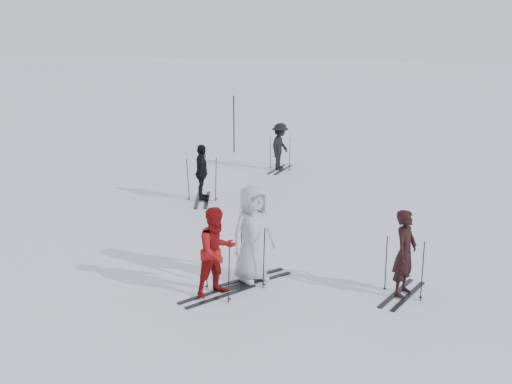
% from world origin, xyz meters
% --- Properties ---
extents(ground, '(120.00, 120.00, 0.00)m').
position_xyz_m(ground, '(0.00, 0.00, 0.00)').
color(ground, silver).
rests_on(ground, ground).
extents(skier_near_dark, '(0.55, 0.68, 1.61)m').
position_xyz_m(skier_near_dark, '(3.54, -1.68, 0.80)').
color(skier_near_dark, black).
rests_on(skier_near_dark, ground).
extents(skier_red, '(0.98, 1.02, 1.65)m').
position_xyz_m(skier_red, '(0.25, -2.57, 0.83)').
color(skier_red, maroon).
rests_on(skier_red, ground).
extents(skier_grey, '(1.05, 1.09, 1.88)m').
position_xyz_m(skier_grey, '(0.70, -1.76, 0.94)').
color(skier_grey, '#A8ADB2').
rests_on(skier_grey, ground).
extents(skier_uphill_left, '(0.62, 0.98, 1.55)m').
position_xyz_m(skier_uphill_left, '(-2.17, 3.24, 0.77)').
color(skier_uphill_left, black).
rests_on(skier_uphill_left, ground).
extents(skier_uphill_far, '(0.72, 1.07, 1.54)m').
position_xyz_m(skier_uphill_far, '(-0.93, 7.37, 0.77)').
color(skier_uphill_far, black).
rests_on(skier_uphill_far, ground).
extents(skis_near_dark, '(1.74, 1.28, 1.14)m').
position_xyz_m(skis_near_dark, '(3.54, -1.68, 0.57)').
color(skis_near_dark, black).
rests_on(skis_near_dark, ground).
extents(skis_red, '(1.81, 1.63, 1.18)m').
position_xyz_m(skis_red, '(0.25, -2.57, 0.59)').
color(skis_red, black).
rests_on(skis_red, ground).
extents(skis_grey, '(1.83, 1.73, 1.21)m').
position_xyz_m(skis_grey, '(0.70, -1.76, 0.60)').
color(skis_grey, black).
rests_on(skis_grey, ground).
extents(skis_uphill_left, '(1.91, 1.36, 1.25)m').
position_xyz_m(skis_uphill_left, '(-2.17, 3.24, 0.63)').
color(skis_uphill_left, black).
rests_on(skis_uphill_left, ground).
extents(skis_uphill_far, '(1.64, 1.04, 1.12)m').
position_xyz_m(skis_uphill_far, '(-0.93, 7.37, 0.56)').
color(skis_uphill_far, black).
rests_on(skis_uphill_far, ground).
extents(piste_marker, '(0.05, 0.05, 2.12)m').
position_xyz_m(piste_marker, '(-3.25, 9.69, 1.06)').
color(piste_marker, black).
rests_on(piste_marker, ground).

